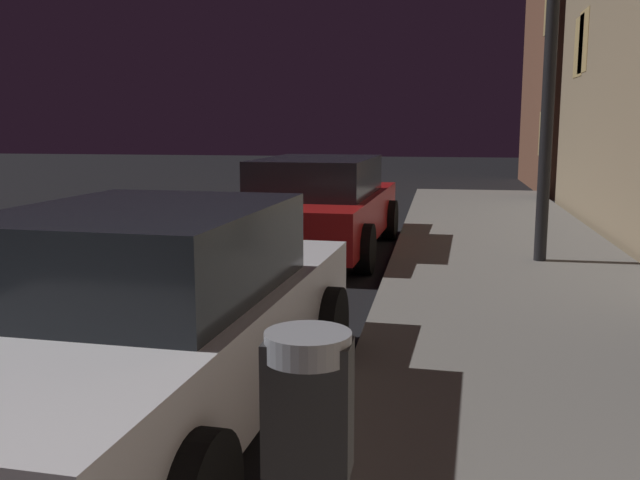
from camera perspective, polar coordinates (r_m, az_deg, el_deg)
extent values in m
cube|color=#333333|center=(1.57, -0.98, -13.47)|extent=(0.19, 0.11, 0.30)
cylinder|color=#999EA5|center=(1.52, -0.99, -8.61)|extent=(0.19, 0.19, 0.06)
cube|color=black|center=(1.56, -3.04, -11.97)|extent=(0.01, 0.08, 0.11)
cube|color=silver|center=(4.57, -13.83, -8.10)|extent=(1.94, 4.40, 0.64)
cube|color=#1E2328|center=(4.44, -14.09, -0.92)|extent=(1.61, 2.08, 0.56)
cylinder|color=black|center=(6.17, -15.42, -5.91)|extent=(0.25, 0.67, 0.66)
cylinder|color=black|center=(5.57, 0.64, -7.20)|extent=(0.25, 0.67, 0.66)
cube|color=maroon|center=(10.54, -0.02, 2.07)|extent=(1.97, 4.61, 0.64)
cube|color=#1E2328|center=(10.35, -0.18, 5.16)|extent=(1.67, 2.56, 0.56)
cylinder|color=black|center=(12.14, -2.76, 1.90)|extent=(0.25, 0.67, 0.66)
cylinder|color=black|center=(11.80, 5.72, 1.65)|extent=(0.25, 0.67, 0.66)
cylinder|color=black|center=(9.48, -7.17, -0.31)|extent=(0.25, 0.67, 0.66)
cylinder|color=black|center=(9.05, 3.66, -0.72)|extent=(0.25, 0.67, 0.66)
cylinder|color=black|center=(9.52, 18.28, 14.12)|extent=(0.16, 0.16, 5.25)
cube|color=#F2D17F|center=(15.04, 20.78, 14.92)|extent=(0.06, 0.90, 1.20)
cube|color=#F2D17F|center=(15.49, 20.44, 14.57)|extent=(0.06, 0.90, 1.20)
cube|color=#F2D17F|center=(20.52, 18.08, 17.30)|extent=(0.06, 0.90, 1.20)
cube|color=#F2D17F|center=(20.15, 17.67, 8.24)|extent=(0.06, 0.90, 1.20)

